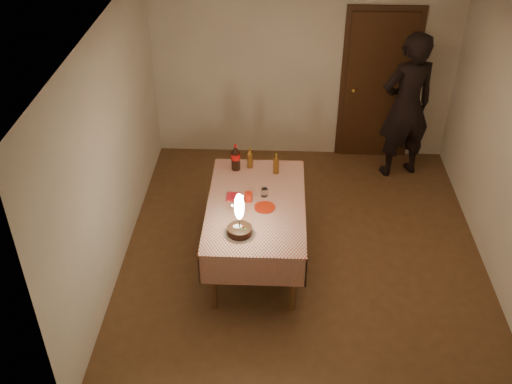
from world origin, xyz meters
TOP-DOWN VIEW (x-y plane):
  - ground at (0.00, 0.00)m, footprint 4.00×4.50m
  - room_shell at (0.03, 0.08)m, footprint 4.04×4.54m
  - dining_table at (-0.52, -0.12)m, footprint 1.02×1.72m
  - birthday_cake at (-0.66, -0.64)m, footprint 0.30×0.30m
  - red_plate at (-0.43, -0.20)m, footprint 0.22×0.22m
  - red_cup at (-0.60, -0.08)m, footprint 0.08×0.08m
  - clear_cup at (-0.44, 0.02)m, footprint 0.07×0.07m
  - napkin_stack at (-0.76, -0.03)m, footprint 0.15×0.15m
  - cola_bottle at (-0.78, 0.53)m, footprint 0.10×0.10m
  - amber_bottle_left at (-0.62, 0.58)m, footprint 0.06×0.06m
  - amber_bottle_right at (-0.33, 0.47)m, footprint 0.06×0.06m
  - photographer at (1.31, 1.77)m, footprint 0.83×0.67m

SIDE VIEW (x-z plane):
  - ground at x=0.00m, z-range -0.01..0.01m
  - dining_table at x=-0.52m, z-range 0.28..1.06m
  - red_plate at x=-0.43m, z-range 0.77..0.78m
  - napkin_stack at x=-0.76m, z-range 0.77..0.79m
  - clear_cup at x=-0.44m, z-range 0.77..0.86m
  - red_cup at x=-0.60m, z-range 0.77..0.87m
  - amber_bottle_left at x=-0.62m, z-range 0.76..1.02m
  - amber_bottle_right at x=-0.33m, z-range 0.76..1.02m
  - birthday_cake at x=-0.66m, z-range 0.67..1.14m
  - cola_bottle at x=-0.78m, z-range 0.77..1.08m
  - photographer at x=1.31m, z-range 0.00..1.97m
  - room_shell at x=0.03m, z-range 0.34..2.96m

